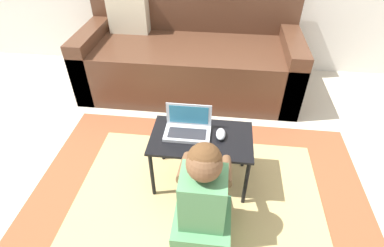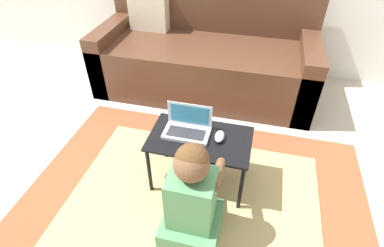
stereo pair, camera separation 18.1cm
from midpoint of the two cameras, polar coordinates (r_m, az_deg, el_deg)
ground_plane at (r=2.09m, az=-4.41°, el=-10.38°), size 16.00×16.00×0.00m
area_rug at (r=1.95m, az=-1.72°, el=-15.03°), size 2.16×1.64×0.01m
couch at (r=2.88m, az=-2.35°, el=12.57°), size 1.94×0.89×0.86m
laptop_desk at (r=1.83m, az=-1.06°, el=-3.79°), size 0.62×0.36×0.39m
laptop at (r=1.81m, az=-3.68°, el=-1.14°), size 0.28×0.16×0.17m
computer_mouse at (r=1.79m, az=2.63°, el=-2.15°), size 0.06×0.10×0.04m
person_seated at (r=1.60m, az=-1.23°, el=-14.57°), size 0.31×0.42×0.67m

